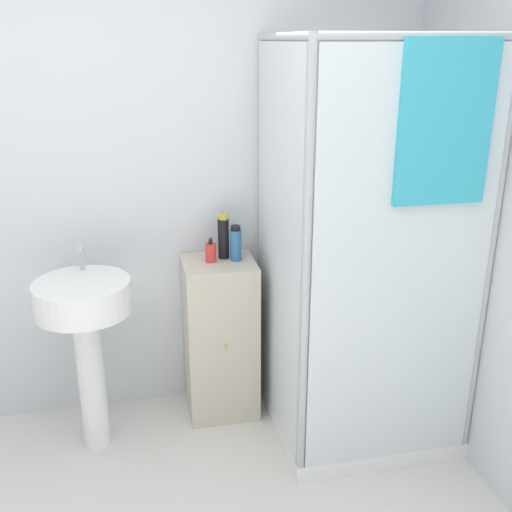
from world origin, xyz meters
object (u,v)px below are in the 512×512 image
at_px(sink, 85,322).
at_px(shampoo_bottle_blue, 236,244).
at_px(shampoo_bottle_tall_black, 223,237).
at_px(soap_dispenser, 211,252).

relative_size(sink, shampoo_bottle_blue, 5.54).
bearing_deg(shampoo_bottle_tall_black, soap_dispenser, -149.74).
bearing_deg(sink, shampoo_bottle_blue, 13.48).
relative_size(sink, soap_dispenser, 7.98).
bearing_deg(sink, shampoo_bottle_tall_black, 18.01).
xyz_separation_m(soap_dispenser, shampoo_bottle_blue, (0.13, -0.00, 0.04)).
distance_m(sink, shampoo_bottle_blue, 0.82).
height_order(shampoo_bottle_tall_black, shampoo_bottle_blue, shampoo_bottle_tall_black).
distance_m(sink, shampoo_bottle_tall_black, 0.79).
height_order(soap_dispenser, shampoo_bottle_tall_black, shampoo_bottle_tall_black).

